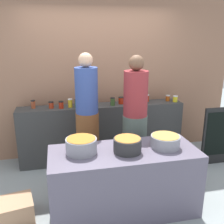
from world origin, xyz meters
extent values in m
plane|color=gray|center=(0.00, 0.00, 0.00)|extent=(12.00, 12.00, 0.00)
cube|color=#95694F|center=(0.00, 1.45, 1.50)|extent=(4.80, 0.12, 3.00)
cube|color=#363736|center=(0.00, 1.10, 0.47)|extent=(2.70, 0.36, 0.95)
cube|color=#5C5567|center=(0.00, -0.30, 0.39)|extent=(1.70, 0.70, 0.78)
cylinder|color=#9A4123|center=(-1.08, 1.14, 1.01)|extent=(0.06, 0.06, 0.11)
cylinder|color=black|center=(-1.08, 1.14, 1.07)|extent=(0.07, 0.07, 0.01)
cylinder|color=#AA3218|center=(-0.81, 1.09, 0.99)|extent=(0.07, 0.07, 0.09)
cylinder|color=black|center=(-0.81, 1.09, 1.05)|extent=(0.08, 0.08, 0.01)
cylinder|color=#A92511|center=(-0.65, 1.04, 1.00)|extent=(0.07, 0.07, 0.10)
cylinder|color=black|center=(-0.65, 1.04, 1.05)|extent=(0.08, 0.08, 0.01)
cylinder|color=gold|center=(-0.51, 1.07, 1.01)|extent=(0.07, 0.07, 0.12)
cylinder|color=silver|center=(-0.51, 1.07, 1.08)|extent=(0.07, 0.07, 0.01)
cylinder|color=#265233|center=(-0.41, 1.05, 1.01)|extent=(0.07, 0.07, 0.12)
cylinder|color=black|center=(-0.41, 1.05, 1.07)|extent=(0.07, 0.07, 0.01)
cylinder|color=#913C1B|center=(-0.20, 1.09, 1.00)|extent=(0.08, 0.08, 0.10)
cylinder|color=black|center=(-0.20, 1.09, 1.06)|extent=(0.08, 0.08, 0.02)
cylinder|color=#355326|center=(0.16, 1.04, 1.01)|extent=(0.07, 0.07, 0.12)
cylinder|color=black|center=(0.16, 1.04, 1.07)|extent=(0.07, 0.07, 0.01)
cylinder|color=#A8220E|center=(0.32, 1.10, 1.00)|extent=(0.08, 0.08, 0.11)
cylinder|color=black|center=(0.32, 1.10, 1.06)|extent=(0.08, 0.08, 0.01)
cylinder|color=#B33A26|center=(0.67, 1.06, 1.00)|extent=(0.08, 0.08, 0.10)
cylinder|color=silver|center=(0.67, 1.06, 1.06)|extent=(0.09, 0.09, 0.01)
cylinder|color=#BB3721|center=(0.78, 1.17, 1.00)|extent=(0.08, 0.08, 0.11)
cylinder|color=silver|center=(0.78, 1.17, 1.06)|extent=(0.09, 0.09, 0.01)
cylinder|color=#9A4211|center=(1.15, 1.12, 0.99)|extent=(0.07, 0.07, 0.09)
cylinder|color=silver|center=(1.15, 1.12, 1.05)|extent=(0.07, 0.07, 0.01)
cylinder|color=gold|center=(1.25, 1.04, 1.00)|extent=(0.08, 0.08, 0.09)
cylinder|color=silver|center=(1.25, 1.04, 1.05)|extent=(0.08, 0.08, 0.01)
cylinder|color=gray|center=(-0.48, -0.24, 0.86)|extent=(0.35, 0.35, 0.16)
cylinder|color=#B16E27|center=(-0.48, -0.24, 0.95)|extent=(0.32, 0.32, 0.00)
cylinder|color=#2D2D2D|center=(0.03, -0.33, 0.86)|extent=(0.31, 0.31, 0.16)
cylinder|color=#BF7631|center=(0.03, -0.33, 0.94)|extent=(0.29, 0.29, 0.00)
cylinder|color=gray|center=(0.49, -0.30, 0.85)|extent=(0.34, 0.34, 0.14)
cylinder|color=#B98E44|center=(0.49, -0.30, 0.92)|extent=(0.31, 0.31, 0.00)
cylinder|color=brown|center=(-0.32, 0.52, 0.51)|extent=(0.32, 0.32, 1.01)
cylinder|color=#334A90|center=(-0.32, 0.52, 1.32)|extent=(0.31, 0.31, 0.62)
sphere|color=#D8A884|center=(-0.32, 0.52, 1.73)|extent=(0.19, 0.19, 0.19)
cylinder|color=#4B584E|center=(0.32, 0.32, 0.49)|extent=(0.34, 0.34, 0.99)
cylinder|color=maroon|center=(0.32, 0.32, 1.29)|extent=(0.33, 0.33, 0.61)
sphere|color=brown|center=(0.32, 0.32, 1.70)|extent=(0.20, 0.20, 0.20)
cube|color=tan|center=(-1.29, -0.21, 0.12)|extent=(0.52, 0.43, 0.24)
cube|color=black|center=(1.76, 0.52, 0.48)|extent=(0.47, 0.04, 0.96)
cube|color=black|center=(1.76, 0.50, 0.53)|extent=(0.40, 0.01, 0.73)
camera|label=1|loc=(-0.71, -2.86, 2.04)|focal=41.05mm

